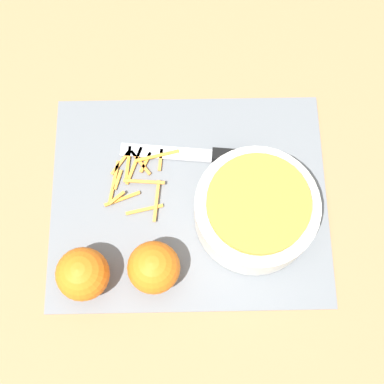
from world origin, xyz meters
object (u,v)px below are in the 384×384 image
(orange_right, at_px, (86,274))
(orange_left, at_px, (157,267))
(knife, at_px, (222,156))
(bowl_speckled, at_px, (259,210))

(orange_right, bearing_deg, orange_left, -175.71)
(knife, relative_size, orange_left, 3.04)
(knife, height_order, orange_right, orange_right)
(bowl_speckled, height_order, orange_right, bowl_speckled)
(bowl_speckled, xyz_separation_m, orange_right, (0.26, 0.09, 0.00))
(orange_left, relative_size, orange_right, 0.99)
(bowl_speckled, bearing_deg, orange_right, 19.86)
(orange_left, distance_m, orange_right, 0.10)
(knife, bearing_deg, bowl_speckled, 121.89)
(knife, distance_m, orange_right, 0.29)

